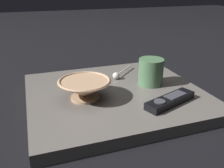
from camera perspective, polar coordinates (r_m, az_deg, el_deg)
ground_plane at (r=0.87m, az=0.68°, el=-3.84°), size 6.00×6.00×0.00m
table at (r=0.86m, az=0.68°, el=-2.71°), size 0.53×0.59×0.04m
cereal_bowl at (r=0.78m, az=-6.36°, el=-0.95°), size 0.17×0.17×0.06m
coffee_mug at (r=0.90m, az=9.00°, el=2.83°), size 0.09×0.09×0.10m
teaspoon at (r=0.96m, az=1.33°, el=2.19°), size 0.11×0.12×0.03m
tv_remote_near at (r=0.78m, az=13.38°, el=-3.70°), size 0.11×0.19×0.03m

